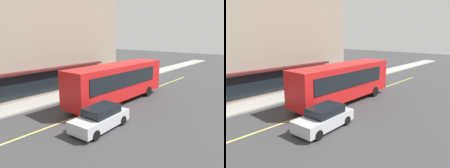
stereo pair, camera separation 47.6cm
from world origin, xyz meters
The scene contains 6 objects.
ground centered at (0.00, 0.00, 0.00)m, with size 120.00×120.00×0.00m, color #38383A.
sidewalk centered at (0.00, 5.20, 0.07)m, with size 80.00×2.53×0.15m, color #9E9B93.
lane_centre_stripe centered at (0.00, 0.00, 0.00)m, with size 36.00×0.16×0.01m, color #D8D14C.
storefront_building centered at (-1.60, 11.04, 6.90)m, with size 23.23×9.76×13.82m.
bus centered at (2.40, 0.00, 1.99)m, with size 11.14×2.63×3.50m.
car_silver centered at (-2.88, -2.81, 0.74)m, with size 4.40×2.06×1.52m.
Camera 2 is at (-12.23, -12.37, 6.12)m, focal length 34.56 mm.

